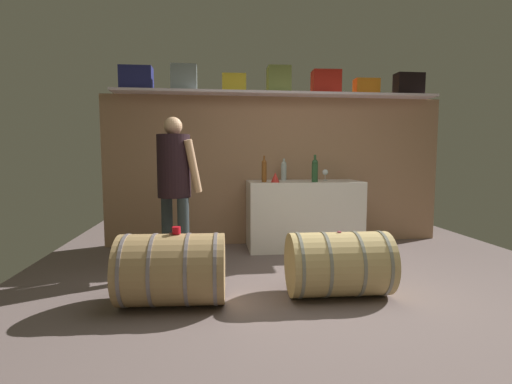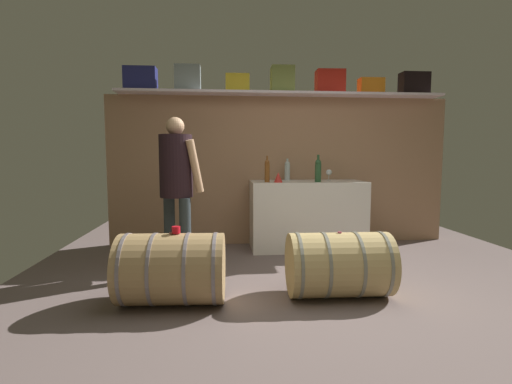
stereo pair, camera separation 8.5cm
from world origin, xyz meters
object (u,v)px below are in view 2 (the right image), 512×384
object	(u,v)px
toolcase_yellow	(237,83)
toolcase_black	(414,84)
wine_bottle_clear	(287,170)
tasting_cup	(176,230)
winemaker_pouring	(177,177)
toolcase_olive	(282,80)
wine_barrel_near	(172,269)
wine_bottle_amber	(267,170)
wine_glass	(329,173)
toolcase_red	(330,82)
red_funnel	(278,177)
wine_barrel_far	(339,264)
toolcase_grey	(188,79)
work_cabinet	(307,215)
toolcase_orange	(371,86)
wine_bottle_green	(318,170)
toolcase_navy	(141,79)

from	to	relation	value
toolcase_yellow	toolcase_black	bearing A→B (deg)	1.98
wine_bottle_clear	tasting_cup	distance (m)	2.37
toolcase_yellow	winemaker_pouring	world-z (taller)	toolcase_yellow
toolcase_olive	wine_barrel_near	bearing A→B (deg)	-119.51
wine_bottle_amber	wine_glass	bearing A→B (deg)	12.47
toolcase_red	red_funnel	bearing A→B (deg)	-148.09
wine_bottle_amber	tasting_cup	world-z (taller)	wine_bottle_amber
toolcase_red	toolcase_olive	bearing A→B (deg)	-176.97
toolcase_red	wine_glass	size ratio (longest dim) A/B	2.48
toolcase_yellow	wine_barrel_far	world-z (taller)	toolcase_yellow
toolcase_olive	toolcase_red	distance (m)	0.65
tasting_cup	toolcase_grey	bearing A→B (deg)	91.30
toolcase_yellow	toolcase_black	distance (m)	2.43
wine_bottle_clear	winemaker_pouring	xyz separation A→B (m)	(-1.36, -1.01, -0.03)
toolcase_olive	work_cabinet	world-z (taller)	toolcase_olive
wine_bottle_amber	winemaker_pouring	xyz separation A→B (m)	(-1.05, -0.68, -0.04)
toolcase_black	winemaker_pouring	world-z (taller)	toolcase_black
wine_bottle_amber	wine_barrel_near	world-z (taller)	wine_bottle_amber
wine_bottle_amber	red_funnel	bearing A→B (deg)	-19.73
toolcase_orange	toolcase_olive	bearing A→B (deg)	-178.93
wine_bottle_green	wine_glass	distance (m)	0.32
wine_bottle_clear	winemaker_pouring	distance (m)	1.70
wine_bottle_amber	wine_barrel_far	distance (m)	1.82
red_funnel	tasting_cup	world-z (taller)	red_funnel
wine_bottle_amber	toolcase_navy	bearing A→B (deg)	166.94
wine_barrel_near	wine_bottle_clear	bearing A→B (deg)	59.44
toolcase_navy	tasting_cup	world-z (taller)	toolcase_navy
red_funnel	wine_barrel_near	size ratio (longest dim) A/B	0.14
toolcase_grey	work_cabinet	bearing A→B (deg)	-8.64
toolcase_navy	toolcase_yellow	distance (m)	1.25
toolcase_grey	work_cabinet	distance (m)	2.37
toolcase_grey	wine_glass	bearing A→B (deg)	-6.04
toolcase_yellow	toolcase_orange	distance (m)	1.82
toolcase_black	wine_barrel_far	xyz separation A→B (m)	(-1.64, -1.96, -1.93)
toolcase_grey	winemaker_pouring	world-z (taller)	toolcase_grey
tasting_cup	winemaker_pouring	size ratio (longest dim) A/B	0.04
toolcase_olive	toolcase_orange	size ratio (longest dim) A/B	1.03
toolcase_navy	wine_barrel_near	bearing A→B (deg)	-72.42
toolcase_black	red_funnel	size ratio (longest dim) A/B	3.03
wine_bottle_clear	red_funnel	distance (m)	0.43
toolcase_navy	toolcase_olive	size ratio (longest dim) A/B	1.20
work_cabinet	wine_barrel_far	size ratio (longest dim) A/B	1.66
toolcase_grey	toolcase_red	distance (m)	1.90
toolcase_black	red_funnel	distance (m)	2.35
toolcase_yellow	toolcase_orange	xyz separation A→B (m)	(1.82, 0.00, -0.01)
toolcase_yellow	toolcase_orange	world-z (taller)	toolcase_yellow
tasting_cup	wine_glass	bearing A→B (deg)	45.15
toolcase_red	work_cabinet	world-z (taller)	toolcase_red
toolcase_orange	toolcase_black	bearing A→B (deg)	1.07
toolcase_olive	toolcase_black	distance (m)	1.84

